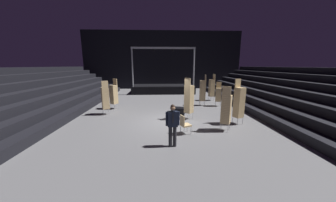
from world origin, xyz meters
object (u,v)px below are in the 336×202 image
man_with_tie (173,123)px  chair_stack_rear_right (239,102)px  chair_stack_mid_centre (203,90)px  equipment_road_case (178,111)px  loose_chair_near_man (185,123)px  chair_stack_front_right (114,94)px  chair_stack_mid_right (189,99)px  chair_stack_rear_left (105,98)px  stage_riser (163,88)px  chair_stack_front_left (212,88)px  chair_stack_rear_centre (218,94)px  chair_stack_mid_left (226,109)px

man_with_tie → chair_stack_rear_right: 4.72m
chair_stack_mid_centre → chair_stack_rear_right: size_ratio=1.00×
equipment_road_case → loose_chair_near_man: (-0.05, -3.45, 0.30)m
chair_stack_front_right → chair_stack_mid_right: chair_stack_mid_right is taller
chair_stack_rear_left → chair_stack_rear_right: bearing=-43.5°
stage_riser → man_with_tie: (0.12, -14.30, 0.47)m
man_with_tie → chair_stack_front_right: size_ratio=0.77×
chair_stack_rear_right → loose_chair_near_man: 3.58m
chair_stack_mid_centre → loose_chair_near_man: bearing=163.5°
chair_stack_front_left → equipment_road_case: 5.92m
chair_stack_front_left → loose_chair_near_man: 8.84m
chair_stack_front_right → chair_stack_rear_right: chair_stack_rear_right is taller
man_with_tie → chair_stack_rear_centre: 8.19m
man_with_tie → chair_stack_rear_right: chair_stack_rear_right is taller
chair_stack_rear_right → man_with_tie: bearing=10.5°
chair_stack_mid_right → loose_chair_near_man: bearing=-59.2°
stage_riser → chair_stack_front_left: bearing=-48.1°
chair_stack_mid_left → chair_stack_rear_centre: size_ratio=1.17×
chair_stack_front_left → chair_stack_rear_right: 6.69m
stage_riser → chair_stack_mid_right: (1.39, -10.61, 0.74)m
chair_stack_front_left → chair_stack_mid_centre: 2.43m
chair_stack_front_left → chair_stack_rear_right: size_ratio=0.97×
chair_stack_rear_centre → man_with_tie: bearing=76.4°
chair_stack_rear_centre → equipment_road_case: 4.25m
man_with_tie → chair_stack_rear_left: (-4.19, 4.91, 0.14)m
chair_stack_rear_left → chair_stack_rear_right: (8.10, -2.29, 0.13)m
man_with_tie → equipment_road_case: 4.86m
chair_stack_mid_centre → chair_stack_rear_centre: 1.30m
chair_stack_mid_left → chair_stack_rear_right: chair_stack_rear_right is taller
chair_stack_front_left → chair_stack_mid_centre: size_ratio=0.97×
man_with_tie → chair_stack_rear_centre: bearing=-125.0°
chair_stack_mid_centre → equipment_road_case: chair_stack_mid_centre is taller
chair_stack_rear_left → equipment_road_case: (4.91, -0.17, -0.92)m
man_with_tie → chair_stack_front_left: bearing=-119.0°
chair_stack_mid_right → chair_stack_mid_centre: same height
chair_stack_front_left → chair_stack_rear_centre: bearing=167.2°
chair_stack_mid_left → chair_stack_mid_right: 2.56m
chair_stack_mid_right → stage_riser: bearing=142.3°
stage_riser → chair_stack_front_right: stage_riser is taller
chair_stack_front_right → equipment_road_case: size_ratio=2.56×
chair_stack_front_right → chair_stack_rear_centre: bearing=-141.8°
man_with_tie → chair_stack_mid_right: size_ratio=0.70×
stage_riser → chair_stack_rear_right: (4.04, -11.67, 0.74)m
chair_stack_mid_right → chair_stack_rear_left: 5.59m
equipment_road_case → chair_stack_mid_centre: bearing=48.1°
chair_stack_rear_left → chair_stack_mid_left: bearing=-52.7°
stage_riser → chair_stack_front_right: bearing=-116.5°
chair_stack_rear_left → loose_chair_near_man: bearing=-64.4°
chair_stack_rear_right → chair_stack_rear_centre: size_ratio=1.30×
man_with_tie → chair_stack_mid_right: 3.91m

